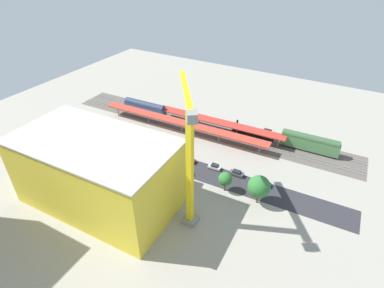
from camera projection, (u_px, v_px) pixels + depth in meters
The scene contains 23 objects.
ground_plane at pixel (174, 155), 104.70m from camera, with size 185.56×185.56×0.00m, color #9E998C.
rail_bed at pixel (204, 127), 120.88m from camera, with size 115.97×14.13×0.01m, color #5B544C.
street_asphalt at pixel (169, 161), 102.11m from camera, with size 115.97×9.00×0.01m, color #2D2D33.
track_rails at pixel (204, 127), 120.78m from camera, with size 115.94×10.72×0.12m.
platform_canopy_near at pixel (182, 123), 115.08m from camera, with size 67.52×5.83×4.53m.
platform_canopy_far at pixel (218, 122), 115.75m from camera, with size 51.58×5.70×4.43m.
locomotive at pixel (253, 132), 114.41m from camera, with size 15.91×3.04×4.96m.
passenger_coach at pixel (310, 142), 105.40m from camera, with size 19.69×3.33×6.24m.
freight_coach_far at pixel (145, 108), 127.52m from camera, with size 19.25×3.50×6.18m.
parked_car_0 at pixel (263, 183), 91.52m from camera, with size 4.23×1.81×1.79m.
parked_car_1 at pixel (237, 173), 95.34m from camera, with size 4.40×1.79×1.76m.
parked_car_2 at pixel (215, 167), 98.23m from camera, with size 4.13×2.03×1.61m.
parked_car_3 at pixel (189, 160), 101.32m from camera, with size 4.16×1.83×1.62m.
parked_car_4 at pixel (170, 152), 105.31m from camera, with size 4.69×1.89×1.51m.
construction_building at pixel (98, 173), 81.20m from camera, with size 41.51×22.37×19.54m, color yellow.
construction_roof_slab at pixel (91, 141), 75.73m from camera, with size 42.11×22.97×0.40m, color #B7B2A8.
tower_crane at pixel (189, 154), 70.49m from camera, with size 15.80×21.47×34.06m.
box_truck_0 at pixel (179, 177), 92.37m from camera, with size 9.47×3.23×3.69m.
box_truck_1 at pixel (161, 175), 93.03m from camera, with size 8.83×2.91×3.58m.
street_tree_0 at pixel (225, 179), 87.67m from camera, with size 4.01×4.01×6.28m.
street_tree_1 at pixel (259, 187), 82.79m from camera, with size 6.19×6.19×8.79m.
street_tree_2 at pixel (169, 161), 93.94m from camera, with size 6.19×6.19×7.81m.
traffic_light at pixel (128, 146), 101.98m from camera, with size 0.50×0.36×6.51m.
Camera 1 is at (-46.94, 71.64, 60.65)m, focal length 28.83 mm.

